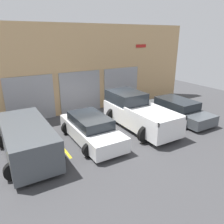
% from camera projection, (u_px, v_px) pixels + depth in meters
% --- Properties ---
extents(ground_plane, '(28.00, 28.00, 0.00)m').
position_uv_depth(ground_plane, '(105.00, 125.00, 12.87)').
color(ground_plane, '#3D3D3F').
extents(shophouse_building, '(17.34, 0.68, 5.75)m').
position_uv_depth(shophouse_building, '(80.00, 70.00, 14.58)').
color(shophouse_building, tan).
rests_on(shophouse_building, ground).
extents(pickup_truck, '(2.51, 5.02, 1.86)m').
position_uv_depth(pickup_truck, '(137.00, 112.00, 12.45)').
color(pickup_truck, white).
rests_on(pickup_truck, ground).
extents(sedan_white, '(2.15, 4.44, 1.31)m').
position_uv_depth(sedan_white, '(91.00, 129.00, 10.87)').
color(sedan_white, white).
rests_on(sedan_white, ground).
extents(sedan_side, '(2.30, 4.49, 1.51)m').
position_uv_depth(sedan_side, '(27.00, 139.00, 9.33)').
color(sedan_side, '#474C51').
rests_on(sedan_side, ground).
extents(van_right, '(2.16, 4.59, 1.23)m').
position_uv_depth(van_right, '(177.00, 110.00, 13.80)').
color(van_right, '#474C51').
rests_on(van_right, ground).
extents(parking_stripe_left, '(0.12, 2.20, 0.01)m').
position_uv_depth(parking_stripe_left, '(63.00, 148.00, 10.33)').
color(parking_stripe_left, gold).
rests_on(parking_stripe_left, ground).
extents(parking_stripe_centre, '(0.12, 2.20, 0.01)m').
position_uv_depth(parking_stripe_centre, '(117.00, 134.00, 11.78)').
color(parking_stripe_centre, gold).
rests_on(parking_stripe_centre, ground).
extents(parking_stripe_right, '(0.12, 2.20, 0.01)m').
position_uv_depth(parking_stripe_right, '(159.00, 123.00, 13.24)').
color(parking_stripe_right, gold).
rests_on(parking_stripe_right, ground).
extents(parking_stripe_far_right, '(0.12, 2.20, 0.01)m').
position_uv_depth(parking_stripe_far_right, '(193.00, 114.00, 14.69)').
color(parking_stripe_far_right, gold).
rests_on(parking_stripe_far_right, ground).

